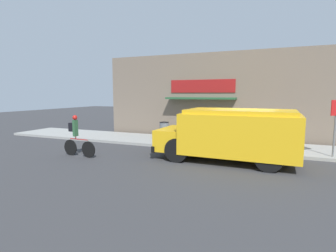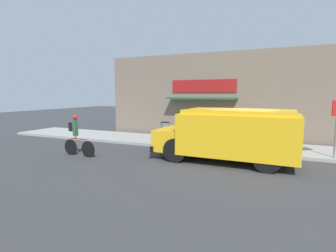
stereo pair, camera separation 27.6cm
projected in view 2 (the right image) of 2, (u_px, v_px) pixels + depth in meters
ground_plane at (242, 155)px, 11.20m from camera, size 70.00×70.00×0.00m
sidewalk at (246, 147)px, 12.52m from camera, size 28.00×2.93×0.13m
storefront at (251, 97)px, 13.88m from camera, size 17.26×0.95×4.88m
school_bus at (230, 134)px, 10.00m from camera, size 5.35×2.80×2.00m
cyclist at (77, 137)px, 10.95m from camera, size 1.65×0.21×1.72m
trash_bin at (165, 130)px, 14.72m from camera, size 0.52×0.52×0.89m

